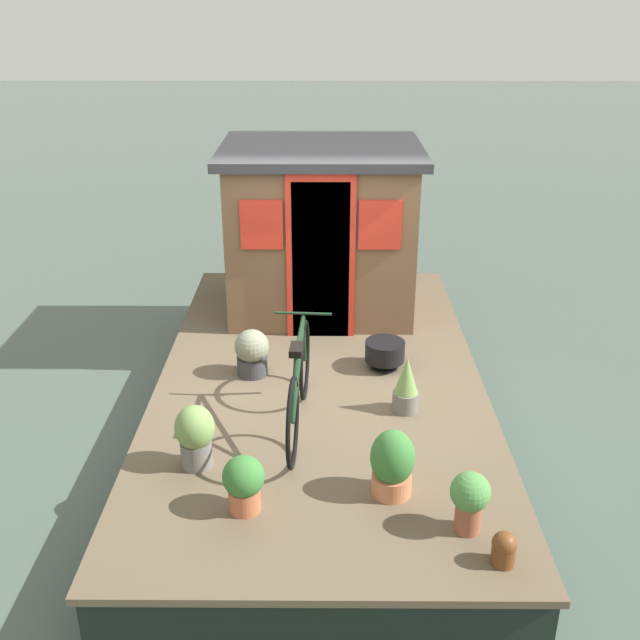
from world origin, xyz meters
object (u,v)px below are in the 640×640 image
potted_plant_succulent (244,482)px  potted_plant_ivy (406,385)px  mooring_bollard (504,548)px  potted_plant_mint (252,352)px  potted_plant_geranium (195,435)px  houseboat_cabin (321,229)px  potted_plant_fern (392,464)px  potted_plant_thyme (470,498)px  charcoal_grill (385,352)px  bicycle (299,385)px

potted_plant_succulent → potted_plant_ivy: size_ratio=0.83×
mooring_bollard → potted_plant_ivy: bearing=13.0°
potted_plant_mint → potted_plant_geranium: (-1.54, 0.30, 0.05)m
houseboat_cabin → potted_plant_ivy: houseboat_cabin is taller
potted_plant_fern → potted_plant_geranium: (0.35, 1.51, 0.02)m
potted_plant_fern → potted_plant_thyme: 0.65m
potted_plant_mint → mooring_bollard: bearing=-144.5°
houseboat_cabin → charcoal_grill: houseboat_cabin is taller
potted_plant_ivy → mooring_bollard: potted_plant_ivy is taller
potted_plant_fern → mooring_bollard: 1.01m
houseboat_cabin → potted_plant_succulent: bearing=172.0°
potted_plant_ivy → potted_plant_succulent: bearing=137.1°
houseboat_cabin → potted_plant_succulent: houseboat_cabin is taller
potted_plant_succulent → potted_plant_ivy: bearing=-42.9°
potted_plant_thyme → charcoal_grill: 2.47m
mooring_bollard → potted_plant_fern: bearing=42.0°
potted_plant_ivy → charcoal_grill: 0.84m
potted_plant_geranium → potted_plant_fern: bearing=-103.0°
bicycle → potted_plant_mint: bearing=27.1°
charcoal_grill → potted_plant_geranium: bearing=136.2°
houseboat_cabin → potted_plant_thyme: houseboat_cabin is taller
houseboat_cabin → bicycle: bearing=176.3°
mooring_bollard → charcoal_grill: bearing=11.7°
potted_plant_fern → potted_plant_thyme: potted_plant_fern is taller
potted_plant_succulent → potted_plant_geranium: size_ratio=0.83×
potted_plant_succulent → mooring_bollard: size_ratio=1.80×
potted_plant_geranium → mooring_bollard: (-1.10, -2.18, -0.16)m
potted_plant_ivy → potted_plant_thyme: bearing=-170.4°
houseboat_cabin → potted_plant_fern: bearing=-171.4°
potted_plant_geranium → potted_plant_thyme: size_ratio=1.14×
potted_plant_geranium → mooring_bollard: 2.45m
potted_plant_succulent → mooring_bollard: 1.84m
bicycle → potted_plant_mint: 1.09m
potted_plant_succulent → potted_plant_geranium: 0.70m
houseboat_cabin → potted_plant_succulent: 3.91m
mooring_bollard → potted_plant_thyme: bearing=28.0°
potted_plant_mint → charcoal_grill: 1.31m
houseboat_cabin → potted_plant_geranium: bearing=163.5°
potted_plant_fern → potted_plant_geranium: potted_plant_fern is taller
potted_plant_mint → potted_plant_geranium: bearing=168.8°
potted_plant_mint → potted_plant_ivy: potted_plant_ivy is taller
potted_plant_mint → potted_plant_thyme: (-2.30, -1.70, 0.03)m
charcoal_grill → potted_plant_mint: bearing=96.2°
potted_plant_fern → charcoal_grill: (2.03, -0.10, -0.09)m
bicycle → mooring_bollard: 2.19m
charcoal_grill → potted_plant_fern: bearing=177.3°
potted_plant_fern → potted_plant_ivy: bearing=-10.5°
potted_plant_mint → potted_plant_thyme: potted_plant_mint is taller
potted_plant_mint → potted_plant_fern: 2.24m
potted_plant_succulent → charcoal_grill: size_ratio=1.12×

